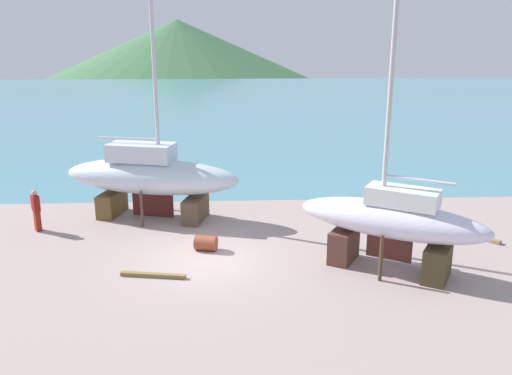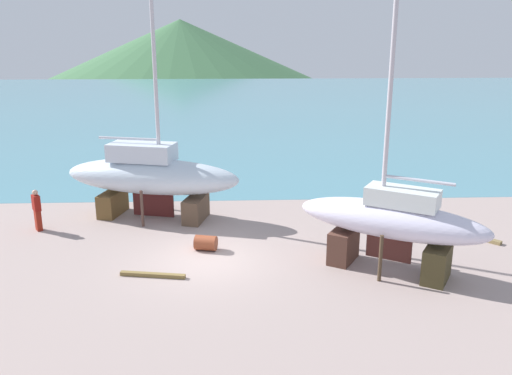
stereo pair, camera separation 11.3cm
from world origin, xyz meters
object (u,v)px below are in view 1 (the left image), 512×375
(sailboat_large_starboard, at_px, (151,176))
(barrel_blue_faded, at_px, (206,243))
(sailboat_far_slipway, at_px, (392,221))
(worker, at_px, (36,210))

(sailboat_large_starboard, bearing_deg, barrel_blue_faded, -42.83)
(sailboat_large_starboard, distance_m, barrel_blue_faded, 4.65)
(barrel_blue_faded, bearing_deg, sailboat_large_starboard, 123.03)
(sailboat_far_slipway, bearing_deg, sailboat_large_starboard, -2.19)
(sailboat_large_starboard, distance_m, sailboat_far_slipway, 10.17)
(worker, bearing_deg, barrel_blue_faded, 127.25)
(sailboat_large_starboard, relative_size, barrel_blue_faded, 15.16)
(sailboat_large_starboard, xyz_separation_m, worker, (-4.29, -1.39, -0.94))
(worker, height_order, barrel_blue_faded, worker)
(sailboat_far_slipway, height_order, worker, sailboat_far_slipway)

